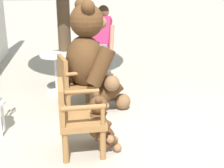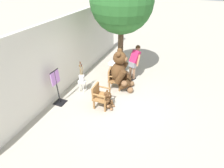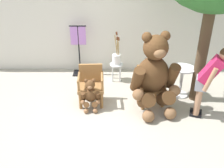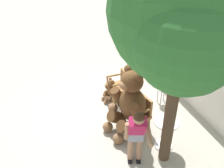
# 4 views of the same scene
# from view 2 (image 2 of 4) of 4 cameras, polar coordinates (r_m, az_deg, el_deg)

# --- Properties ---
(ground_plane) EXTENTS (60.00, 60.00, 0.00)m
(ground_plane) POSITION_cam_2_polar(r_m,az_deg,el_deg) (6.78, 2.88, -4.85)
(ground_plane) COLOR #A8A091
(back_wall) EXTENTS (10.00, 0.16, 2.80)m
(back_wall) POSITION_cam_2_polar(r_m,az_deg,el_deg) (7.09, -15.58, 8.92)
(back_wall) COLOR silver
(back_wall) RESTS_ON ground
(wooden_chair_left) EXTENTS (0.58, 0.54, 0.86)m
(wooden_chair_left) POSITION_cam_2_polar(r_m,az_deg,el_deg) (6.18, -3.91, -3.76)
(wooden_chair_left) COLOR olive
(wooden_chair_left) RESTS_ON ground
(wooden_chair_right) EXTENTS (0.66, 0.63, 0.86)m
(wooden_chair_right) POSITION_cam_2_polar(r_m,az_deg,el_deg) (7.17, 0.61, 2.03)
(wooden_chair_right) COLOR olive
(wooden_chair_right) RESTS_ON ground
(teddy_bear_large) EXTENTS (1.06, 1.06, 1.70)m
(teddy_bear_large) POSITION_cam_2_polar(r_m,az_deg,el_deg) (6.93, 2.81, 4.34)
(teddy_bear_large) COLOR #4C3019
(teddy_bear_large) RESTS_ON ground
(teddy_bear_small) EXTENTS (0.43, 0.41, 0.71)m
(teddy_bear_small) POSITION_cam_2_polar(r_m,az_deg,el_deg) (6.16, -1.49, -5.19)
(teddy_bear_small) COLOR brown
(teddy_bear_small) RESTS_ON ground
(person_visitor) EXTENTS (0.86, 0.48, 1.52)m
(person_visitor) POSITION_cam_2_polar(r_m,az_deg,el_deg) (7.69, 7.36, 7.80)
(person_visitor) COLOR black
(person_visitor) RESTS_ON ground
(white_stool) EXTENTS (0.34, 0.34, 0.46)m
(white_stool) POSITION_cam_2_polar(r_m,az_deg,el_deg) (7.11, -9.69, 0.19)
(white_stool) COLOR silver
(white_stool) RESTS_ON ground
(brush_bucket) EXTENTS (0.22, 0.22, 0.86)m
(brush_bucket) POSITION_cam_2_polar(r_m,az_deg,el_deg) (6.97, -9.89, 2.08)
(brush_bucket) COLOR white
(brush_bucket) RESTS_ON white_stool
(round_side_table) EXTENTS (0.56, 0.56, 0.72)m
(round_side_table) POSITION_cam_2_polar(r_m,az_deg,el_deg) (7.90, 0.74, 5.06)
(round_side_table) COLOR silver
(round_side_table) RESTS_ON ground
(patio_tree) EXTENTS (2.55, 2.43, 4.41)m
(patio_tree) POSITION_cam_2_polar(r_m,az_deg,el_deg) (7.35, 4.04, 25.03)
(patio_tree) COLOR #473523
(patio_tree) RESTS_ON ground
(clothing_display_stand) EXTENTS (0.44, 0.40, 1.36)m
(clothing_display_stand) POSITION_cam_2_polar(r_m,az_deg,el_deg) (6.46, -17.51, -0.85)
(clothing_display_stand) COLOR black
(clothing_display_stand) RESTS_ON ground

